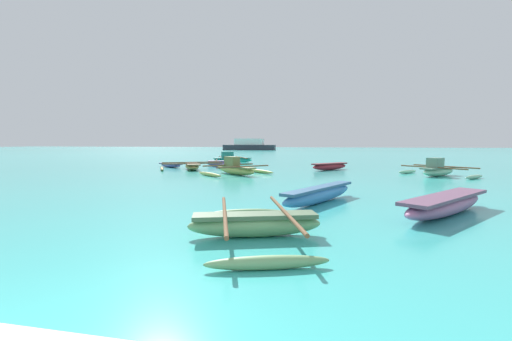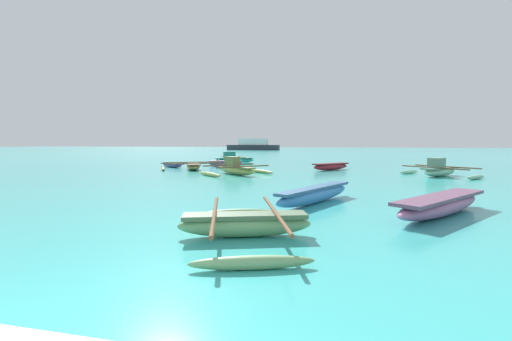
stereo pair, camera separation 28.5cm
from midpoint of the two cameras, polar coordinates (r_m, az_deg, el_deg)
name	(u,v)px [view 1 (the left image)]	position (r m, az deg, el deg)	size (l,w,h in m)	color
moored_boat_0	(320,194)	(10.16, 9.78, -3.85)	(2.12, 3.75, 0.47)	#4089CF
moored_boat_1	(438,170)	(20.19, 27.67, 0.08)	(3.80, 3.75, 0.96)	#95CEA9
moored_boat_2	(224,163)	(25.59, -5.68, 1.23)	(2.71, 3.85, 0.45)	#8364A7
moored_boat_3	(235,169)	(18.82, -3.89, 0.29)	(4.16, 4.21, 0.97)	#A6B258
moored_boat_4	(192,166)	(22.45, -10.97, 0.71)	(4.45, 3.67, 0.47)	olive
moored_boat_5	(446,204)	(9.53, 28.34, -4.91)	(3.01, 3.65, 0.48)	#A66795
moored_boat_6	(330,166)	(22.28, 11.81, 0.72)	(2.44, 2.51, 0.44)	#A12330
moored_boat_7	(255,225)	(6.48, -1.44, -9.01)	(2.80, 3.93, 0.49)	#70A068
moored_boat_8	(232,159)	(28.90, -4.37, 1.87)	(3.86, 4.88, 0.98)	#24C5AC
moored_boat_9	(171,165)	(24.95, -14.37, 0.91)	(2.37, 1.93, 0.29)	#5F65AF
distant_ferry	(249,145)	(77.45, -1.26, 4.21)	(11.73, 2.58, 2.58)	#2D333D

